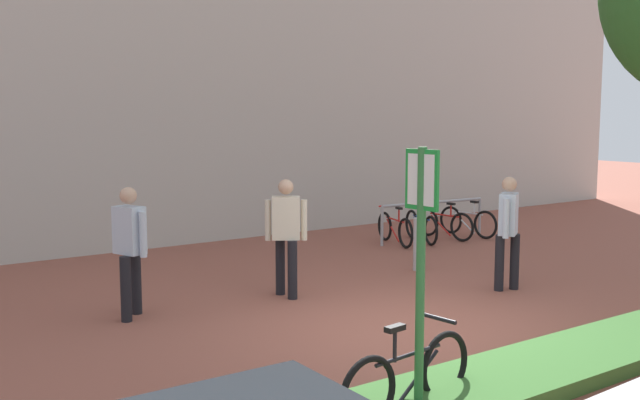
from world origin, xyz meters
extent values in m
plane|color=brown|center=(0.00, 0.00, 0.00)|extent=(60.00, 60.00, 0.00)
cube|color=#336028|center=(-0.56, -1.87, 0.08)|extent=(7.00, 1.10, 0.16)
cylinder|color=#2D7238|center=(-1.70, -1.87, 1.19)|extent=(0.08, 0.08, 2.38)
cube|color=#198C33|center=(-1.70, -1.87, 2.10)|extent=(0.06, 0.36, 0.52)
cube|color=white|center=(-1.70, -1.87, 2.10)|extent=(0.06, 0.30, 0.44)
torus|color=black|center=(-2.26, -1.85, 0.33)|extent=(0.66, 0.14, 0.66)
torus|color=black|center=(-1.25, -1.73, 0.33)|extent=(0.66, 0.14, 0.66)
cylinder|color=black|center=(-1.75, -1.79, 0.55)|extent=(0.83, 0.14, 0.04)
cylinder|color=black|center=(-1.65, -1.78, 0.30)|extent=(0.61, 0.11, 0.44)
cylinder|color=black|center=(-1.93, -1.81, 0.67)|extent=(0.04, 0.04, 0.28)
cube|color=black|center=(-1.93, -1.81, 0.83)|extent=(0.21, 0.10, 0.05)
cylinder|color=black|center=(-1.37, -1.74, 0.81)|extent=(0.09, 0.42, 0.04)
cylinder|color=#99999E|center=(3.37, 4.71, 0.40)|extent=(0.06, 0.06, 0.80)
cylinder|color=#99999E|center=(5.96, 4.51, 0.40)|extent=(0.06, 0.06, 0.80)
cylinder|color=#99999E|center=(4.66, 4.61, 0.80)|extent=(2.60, 0.26, 0.06)
torus|color=black|center=(3.58, 4.24, 0.30)|extent=(0.20, 0.60, 0.61)
torus|color=black|center=(3.80, 5.15, 0.30)|extent=(0.20, 0.60, 0.61)
cylinder|color=red|center=(3.69, 4.69, 0.51)|extent=(0.22, 0.75, 0.03)
cylinder|color=red|center=(3.71, 4.78, 0.27)|extent=(0.17, 0.55, 0.40)
cylinder|color=red|center=(3.65, 4.53, 0.62)|extent=(0.03, 0.03, 0.26)
cube|color=black|center=(3.65, 4.53, 0.76)|extent=(0.12, 0.20, 0.05)
cylinder|color=red|center=(3.78, 5.04, 0.75)|extent=(0.38, 0.13, 0.04)
torus|color=black|center=(4.19, 4.17, 0.30)|extent=(0.24, 0.59, 0.61)
torus|color=black|center=(4.48, 5.06, 0.30)|extent=(0.24, 0.59, 0.61)
cylinder|color=#194CA5|center=(4.34, 4.62, 0.51)|extent=(0.27, 0.74, 0.03)
cylinder|color=#194CA5|center=(4.36, 4.71, 0.27)|extent=(0.21, 0.54, 0.40)
cylinder|color=#194CA5|center=(4.28, 4.46, 0.62)|extent=(0.03, 0.03, 0.26)
cube|color=black|center=(4.28, 4.46, 0.76)|extent=(0.13, 0.20, 0.05)
cylinder|color=#194CA5|center=(4.45, 4.96, 0.75)|extent=(0.38, 0.16, 0.04)
torus|color=black|center=(5.03, 4.14, 0.30)|extent=(0.12, 0.61, 0.61)
torus|color=black|center=(4.94, 5.07, 0.30)|extent=(0.12, 0.61, 0.61)
cylinder|color=red|center=(4.99, 4.60, 0.51)|extent=(0.11, 0.77, 0.03)
cylinder|color=red|center=(4.98, 4.69, 0.27)|extent=(0.09, 0.56, 0.40)
cylinder|color=red|center=(5.00, 4.43, 0.62)|extent=(0.03, 0.03, 0.26)
cube|color=black|center=(5.00, 4.43, 0.76)|extent=(0.09, 0.19, 0.05)
cylinder|color=red|center=(4.95, 4.96, 0.75)|extent=(0.39, 0.07, 0.04)
torus|color=black|center=(5.68, 4.08, 0.30)|extent=(0.11, 0.61, 0.61)
torus|color=black|center=(5.59, 5.01, 0.30)|extent=(0.11, 0.61, 0.61)
cylinder|color=silver|center=(5.63, 4.55, 0.51)|extent=(0.10, 0.77, 0.03)
cylinder|color=silver|center=(5.63, 4.64, 0.27)|extent=(0.08, 0.56, 0.40)
cylinder|color=silver|center=(5.65, 4.38, 0.62)|extent=(0.03, 0.03, 0.26)
cube|color=black|center=(5.65, 4.38, 0.76)|extent=(0.09, 0.19, 0.05)
cylinder|color=silver|center=(5.60, 4.90, 0.75)|extent=(0.39, 0.07, 0.04)
cylinder|color=#ADADB2|center=(2.40, 2.61, 0.45)|extent=(0.16, 0.16, 0.90)
cylinder|color=black|center=(-0.39, 2.54, 0.42)|extent=(0.14, 0.14, 0.85)
cylinder|color=black|center=(-0.39, 2.21, 0.42)|extent=(0.14, 0.14, 0.85)
cube|color=beige|center=(-0.39, 2.38, 1.16)|extent=(0.47, 0.42, 0.62)
cylinder|color=beige|center=(-0.61, 2.52, 1.13)|extent=(0.09, 0.09, 0.59)
cylinder|color=beige|center=(-0.17, 2.23, 1.13)|extent=(0.09, 0.09, 0.59)
sphere|color=tan|center=(-0.39, 2.38, 1.61)|extent=(0.22, 0.22, 0.22)
cylinder|color=black|center=(-2.51, 2.75, 0.42)|extent=(0.14, 0.14, 0.85)
cylinder|color=black|center=(-2.75, 2.48, 0.42)|extent=(0.14, 0.14, 0.85)
cube|color=silver|center=(-2.63, 2.61, 1.16)|extent=(0.36, 0.46, 0.62)
cylinder|color=silver|center=(-2.72, 2.86, 1.13)|extent=(0.09, 0.09, 0.59)
cylinder|color=silver|center=(-2.55, 2.37, 1.13)|extent=(0.09, 0.09, 0.59)
sphere|color=tan|center=(-2.63, 2.61, 1.61)|extent=(0.22, 0.22, 0.22)
cylinder|color=black|center=(2.43, 0.84, 0.42)|extent=(0.14, 0.14, 0.85)
cylinder|color=black|center=(2.69, 0.78, 0.42)|extent=(0.14, 0.14, 0.85)
cube|color=silver|center=(2.56, 0.81, 1.16)|extent=(0.47, 0.42, 0.62)
cylinder|color=silver|center=(2.34, 0.67, 1.13)|extent=(0.09, 0.09, 0.59)
cylinder|color=silver|center=(2.78, 0.95, 1.13)|extent=(0.09, 0.09, 0.59)
sphere|color=tan|center=(2.56, 0.81, 1.61)|extent=(0.22, 0.22, 0.22)
camera|label=1|loc=(-5.97, -6.46, 2.68)|focal=41.16mm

